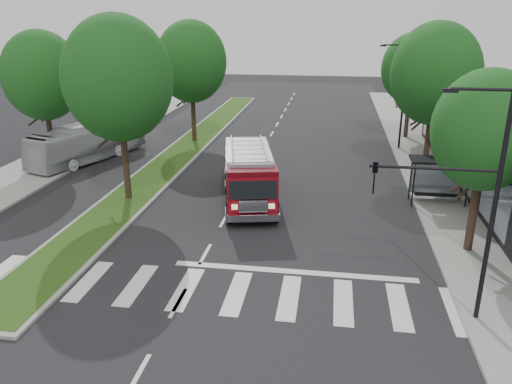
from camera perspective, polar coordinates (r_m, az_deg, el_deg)
ground at (r=22.31m, az=-5.83°, el=-7.09°), size 140.00×140.00×0.00m
sidewalk_right at (r=31.72m, az=21.51°, el=-0.02°), size 5.00×80.00×0.15m
sidewalk_left at (r=36.66m, az=-24.25°, el=2.14°), size 5.00×80.00×0.15m
median at (r=40.16m, az=-7.80°, el=5.13°), size 3.00×50.00×0.15m
bus_shelter at (r=29.14m, az=20.23°, el=2.54°), size 3.20×1.60×2.61m
tree_right_near at (r=22.60m, az=24.80°, el=6.37°), size 4.40×4.40×8.05m
tree_right_mid at (r=34.01m, az=19.82°, el=12.58°), size 5.60×5.60×9.72m
tree_right_far at (r=43.90m, az=17.41°, el=13.30°), size 5.00×5.00×8.73m
tree_median_near at (r=27.83m, az=-15.49°, el=12.37°), size 5.80×5.80×10.16m
tree_median_far at (r=40.99m, az=-7.42°, el=14.54°), size 5.60×5.60×9.72m
tree_left_mid at (r=36.91m, az=-23.26°, el=12.11°), size 5.20×5.20×9.16m
streetlight_right_near at (r=17.19m, az=23.00°, el=-0.02°), size 4.08×0.22×8.00m
streetlight_right_far at (r=39.96m, az=16.33°, el=10.90°), size 2.11×0.20×8.00m
fire_engine at (r=28.15m, az=-0.81°, el=1.94°), size 4.37×9.04×3.01m
city_bus at (r=37.99m, az=-18.58°, el=5.43°), size 5.32×9.92×2.70m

